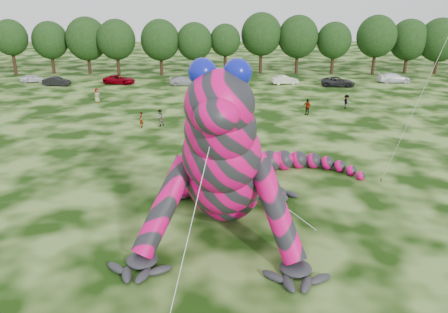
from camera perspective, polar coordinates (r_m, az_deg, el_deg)
ground at (r=23.90m, az=-1.05°, el=-12.21°), size 240.00×240.00×0.00m
inflatable_gecko at (r=26.15m, az=0.56°, el=3.03°), size 19.13×22.02×10.22m
tree_3 at (r=85.64m, az=-25.95°, el=12.69°), size 5.81×5.23×9.44m
tree_4 at (r=84.81m, az=-21.67°, el=13.09°), size 6.22×5.60×9.06m
tree_5 at (r=82.44m, az=-17.42°, el=13.66°), size 7.16×6.44×9.80m
tree_6 at (r=79.35m, az=-13.81°, el=13.66°), size 6.52×5.86×9.49m
tree_7 at (r=78.13m, az=-8.29°, el=13.92°), size 6.68×6.01×9.48m
tree_8 at (r=77.78m, az=-3.85°, el=13.85°), size 6.14×5.53×8.94m
tree_9 at (r=78.03m, az=0.16°, el=13.82°), size 5.27×4.74×8.68m
tree_10 at (r=79.48m, az=4.87°, el=14.52°), size 7.09×6.38×10.50m
tree_11 at (r=79.94m, az=9.60°, el=14.20°), size 7.01×6.31×10.07m
tree_12 at (r=80.84m, az=14.11°, el=13.56°), size 5.99×5.39×8.97m
tree_13 at (r=82.24m, az=19.19°, el=13.58°), size 6.83×6.15×10.13m
tree_14 at (r=86.01m, az=22.90°, el=13.12°), size 6.82×6.14×9.40m
tree_15 at (r=87.20m, az=26.26°, el=12.80°), size 7.17×6.45×9.63m
car_0 at (r=77.23m, az=-23.72°, el=9.32°), size 3.88×2.08×1.26m
car_1 at (r=72.81m, az=-21.03°, el=9.16°), size 4.28×1.97×1.36m
car_2 at (r=71.52m, az=-13.50°, el=9.76°), size 5.33×3.24×1.38m
car_3 at (r=68.68m, az=-5.17°, el=9.80°), size 4.62×1.92×1.33m
car_4 at (r=69.53m, az=0.83°, el=10.03°), size 4.28×2.05×1.41m
car_5 at (r=70.06m, az=7.97°, el=9.90°), size 4.30×2.11×1.36m
car_6 at (r=69.75m, az=14.66°, el=9.42°), size 5.37×3.11×1.41m
car_7 at (r=75.76m, az=21.31°, el=9.55°), size 5.20×2.30×1.48m
spectator_1 at (r=46.50m, az=-8.39°, el=5.02°), size 1.09×1.09×1.79m
spectator_3 at (r=51.47m, az=10.80°, el=6.36°), size 1.11×1.04×1.83m
spectator_2 at (r=55.59m, az=15.69°, el=6.91°), size 0.71×1.14×1.71m
spectator_0 at (r=46.17m, az=-10.80°, el=4.71°), size 0.48×0.66×1.69m
spectator_4 at (r=59.21m, az=-16.25°, el=7.68°), size 0.95×1.06×1.82m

